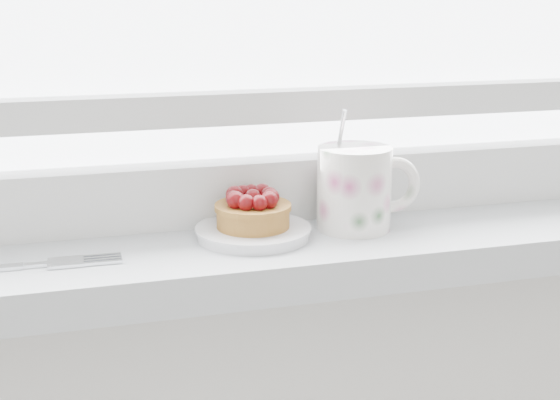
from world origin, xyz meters
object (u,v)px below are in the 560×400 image
object	(u,v)px
fork	(3,268)
raspberry_tart	(253,209)
saucer	(253,232)
floral_mug	(357,186)

from	to	relation	value
fork	raspberry_tart	bearing A→B (deg)	6.66
saucer	floral_mug	size ratio (longest dim) A/B	0.94
floral_mug	saucer	bearing A→B (deg)	-179.66
raspberry_tart	floral_mug	xyz separation A→B (m)	(0.12, 0.00, 0.02)
saucer	floral_mug	xyz separation A→B (m)	(0.12, 0.00, 0.04)
fork	saucer	bearing A→B (deg)	6.61
raspberry_tart	fork	bearing A→B (deg)	-173.34
floral_mug	fork	world-z (taller)	floral_mug
raspberry_tart	floral_mug	bearing A→B (deg)	0.25
floral_mug	fork	bearing A→B (deg)	-175.38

